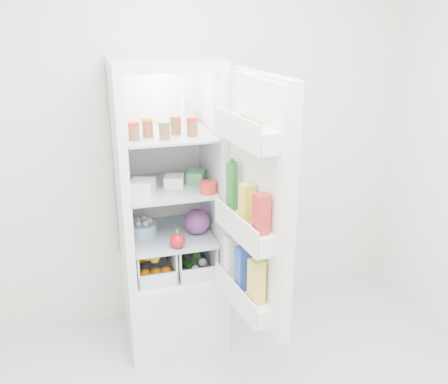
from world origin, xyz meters
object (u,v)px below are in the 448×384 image
object	(u,v)px
mushroom_bowl	(144,229)
fridge_door	(255,210)
refrigerator	(170,241)
red_cabbage	(197,221)

from	to	relation	value
mushroom_bowl	fridge_door	world-z (taller)	fridge_door
refrigerator	red_cabbage	size ratio (longest dim) A/B	11.32
refrigerator	mushroom_bowl	bearing A→B (deg)	-167.19
refrigerator	fridge_door	distance (m)	0.84
refrigerator	fridge_door	xyz separation A→B (m)	(0.34, -0.64, 0.43)
red_cabbage	refrigerator	bearing A→B (deg)	144.46
refrigerator	fridge_door	world-z (taller)	refrigerator
refrigerator	mushroom_bowl	size ratio (longest dim) A/B	11.26
fridge_door	red_cabbage	bearing A→B (deg)	11.84
refrigerator	red_cabbage	bearing A→B (deg)	-35.54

